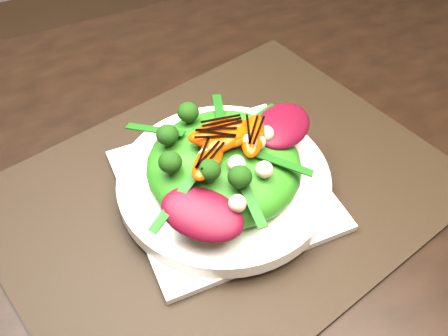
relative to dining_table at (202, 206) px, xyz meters
name	(u,v)px	position (x,y,z in m)	size (l,w,h in m)	color
dining_table	(202,206)	(0.00, 0.00, 0.00)	(1.60, 0.90, 0.75)	black
placemat	(224,192)	(0.03, -0.01, 0.02)	(0.54, 0.41, 0.00)	black
plate_base	(224,189)	(0.03, -0.01, 0.03)	(0.24, 0.24, 0.01)	silver
salad_bowl	(224,181)	(0.03, -0.01, 0.04)	(0.26, 0.26, 0.02)	white
lettuce_mound	(224,166)	(0.03, -0.01, 0.07)	(0.18, 0.18, 0.06)	#2D7315
radicchio_leaf	(283,126)	(0.11, 0.00, 0.10)	(0.09, 0.06, 0.02)	#470714
orange_segment	(204,134)	(0.01, 0.02, 0.11)	(0.06, 0.03, 0.02)	#C63303
broccoli_floret	(151,145)	(-0.05, 0.03, 0.10)	(0.04, 0.04, 0.04)	#163509
macadamia_nut	(261,150)	(0.06, -0.04, 0.11)	(0.02, 0.02, 0.02)	#FDEAB2
balsamic_drizzle	(203,128)	(0.01, 0.02, 0.12)	(0.05, 0.00, 0.00)	black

